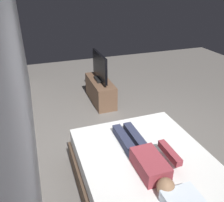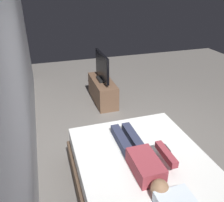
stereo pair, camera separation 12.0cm
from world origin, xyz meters
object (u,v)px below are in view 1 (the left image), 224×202
tv (100,68)px  person (146,157)px  remote (169,147)px  tv_stand (100,91)px  bed (149,181)px

tv → person: bearing=174.4°
remote → tv_stand: 2.54m
remote → tv_stand: remote is taller
remote → bed: bearing=117.6°
tv_stand → bed: bearing=175.7°
bed → person: bearing=64.2°
bed → person: (0.03, 0.06, 0.36)m
bed → person: size_ratio=1.64×
bed → tv_stand: bed is taller
tv_stand → tv: size_ratio=1.25×
person → remote: size_ratio=8.40×
bed → remote: remote is taller
tv_stand → tv: (-0.00, 0.00, 0.53)m
person → tv_stand: size_ratio=1.15×
tv_stand → person: bearing=174.4°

